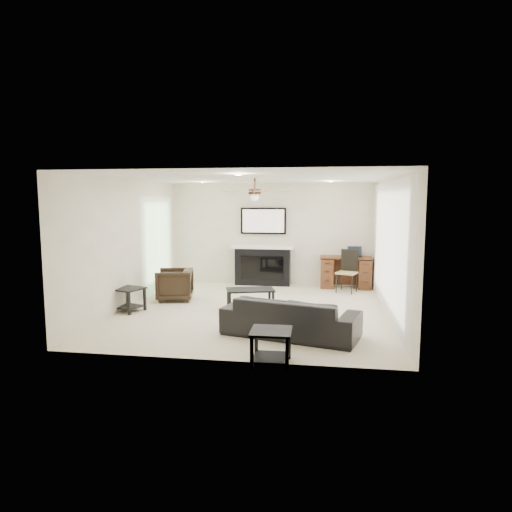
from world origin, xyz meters
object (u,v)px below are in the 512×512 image
object	(u,v)px
sofa	(290,317)
desk	(346,272)
coffee_table	(250,299)
armchair	(175,285)
fireplace_unit	(263,247)

from	to	relation	value
sofa	desk	world-z (taller)	desk
sofa	desk	distance (m)	4.19
sofa	coffee_table	size ratio (longest dim) A/B	2.32
armchair	coffee_table	distance (m)	1.79
desk	armchair	bearing A→B (deg)	-151.97
sofa	fireplace_unit	xyz separation A→B (m)	(-1.01, 4.11, 0.65)
armchair	coffee_table	xyz separation A→B (m)	(1.70, -0.55, -0.13)
desk	coffee_table	bearing A→B (deg)	-127.61
sofa	desk	bearing A→B (deg)	-88.87
sofa	coffee_table	bearing A→B (deg)	-45.70
armchair	desk	distance (m)	4.08
desk	sofa	bearing A→B (deg)	-103.82
armchair	coffee_table	world-z (taller)	armchair
sofa	fireplace_unit	size ratio (longest dim) A/B	1.09
armchair	fireplace_unit	size ratio (longest dim) A/B	0.38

